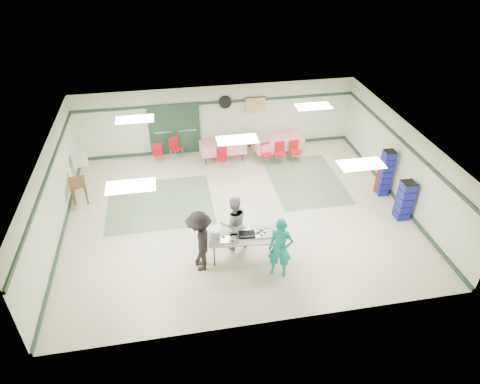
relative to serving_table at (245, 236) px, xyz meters
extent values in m
plane|color=beige|center=(0.14, 2.08, -0.72)|extent=(11.00, 11.00, 0.00)
plane|color=silver|center=(0.14, 2.08, 1.98)|extent=(11.00, 11.00, 0.00)
plane|color=beige|center=(0.14, 6.58, 0.63)|extent=(11.00, 0.00, 11.00)
plane|color=beige|center=(0.14, -2.42, 0.63)|extent=(11.00, 0.00, 11.00)
plane|color=beige|center=(-5.36, 2.08, 0.63)|extent=(0.00, 9.00, 9.00)
plane|color=beige|center=(5.64, 2.08, 0.63)|extent=(0.00, 9.00, 9.00)
cube|color=#1E3826|center=(0.14, 6.55, 1.33)|extent=(11.00, 0.06, 0.10)
cube|color=#1E3826|center=(0.14, 6.55, -0.66)|extent=(11.00, 0.06, 0.12)
cube|color=#1E3826|center=(-5.33, 2.08, 1.33)|extent=(0.06, 9.00, 0.10)
cube|color=#1E3826|center=(-5.33, 2.08, -0.66)|extent=(0.06, 9.00, 0.12)
cube|color=#1E3826|center=(5.61, 2.08, 1.33)|extent=(0.06, 9.00, 0.10)
cube|color=#1E3826|center=(5.61, 2.08, -0.66)|extent=(0.06, 9.00, 0.12)
cube|color=slate|center=(-2.36, 3.08, -0.72)|extent=(3.50, 3.00, 0.01)
cube|color=slate|center=(2.94, 3.58, -0.72)|extent=(2.50, 3.50, 0.01)
cube|color=gray|center=(-2.06, 6.52, 0.33)|extent=(0.90, 0.06, 2.10)
cube|color=gray|center=(-1.11, 6.52, 0.33)|extent=(0.90, 0.06, 2.10)
cube|color=#1E3826|center=(-1.59, 6.50, 0.33)|extent=(2.00, 0.03, 2.15)
cylinder|color=black|center=(0.44, 6.52, 1.33)|extent=(0.50, 0.10, 0.50)
cube|color=#CEB881|center=(1.64, 6.52, 1.13)|extent=(0.80, 0.02, 0.60)
cube|color=#B0B0AB|center=(0.00, 0.00, 0.02)|extent=(2.12, 1.02, 0.04)
cylinder|color=black|center=(-0.91, -0.25, -0.36)|extent=(0.04, 0.04, 0.72)
cylinder|color=black|center=(0.85, -0.41, -0.36)|extent=(0.04, 0.04, 0.72)
cylinder|color=black|center=(-0.85, 0.41, -0.36)|extent=(0.04, 0.04, 0.72)
cylinder|color=black|center=(0.91, 0.25, -0.36)|extent=(0.04, 0.04, 0.72)
cube|color=silver|center=(0.47, -0.02, 0.05)|extent=(0.62, 0.49, 0.02)
cube|color=silver|center=(-0.11, 0.17, 0.05)|extent=(0.61, 0.48, 0.02)
cube|color=silver|center=(-0.49, -0.08, 0.05)|extent=(0.56, 0.45, 0.02)
cube|color=black|center=(0.04, -0.02, 0.08)|extent=(0.48, 0.33, 0.08)
cube|color=white|center=(-0.81, 0.09, 0.15)|extent=(0.27, 0.25, 0.23)
imported|color=teal|center=(0.78, -0.85, 0.17)|extent=(0.76, 0.64, 1.79)
imported|color=#99999E|center=(-0.24, 0.49, 0.14)|extent=(0.90, 0.74, 1.71)
imported|color=black|center=(-1.28, -0.23, 0.21)|extent=(0.89, 1.30, 1.86)
cube|color=red|center=(2.39, 5.66, 0.02)|extent=(2.07, 1.13, 0.05)
cube|color=red|center=(2.39, 5.66, -0.17)|extent=(2.07, 1.15, 0.40)
cylinder|color=black|center=(1.63, 5.22, -0.36)|extent=(0.04, 0.04, 0.72)
cylinder|color=black|center=(3.25, 5.46, -0.36)|extent=(0.04, 0.04, 0.72)
cylinder|color=black|center=(1.53, 5.86, -0.36)|extent=(0.04, 0.04, 0.72)
cylinder|color=black|center=(3.15, 6.11, -0.36)|extent=(0.04, 0.04, 0.72)
cube|color=red|center=(0.19, 5.66, 0.02)|extent=(1.78, 0.83, 0.05)
cube|color=red|center=(0.19, 5.66, -0.17)|extent=(1.78, 0.85, 0.40)
cylinder|color=black|center=(-0.53, 5.34, -0.36)|extent=(0.04, 0.04, 0.72)
cylinder|color=black|center=(0.93, 5.40, -0.36)|extent=(0.04, 0.04, 0.72)
cylinder|color=black|center=(-0.55, 5.92, -0.36)|extent=(0.04, 0.04, 0.72)
cylinder|color=black|center=(0.91, 5.98, -0.36)|extent=(0.04, 0.04, 0.72)
cube|color=red|center=(2.34, 5.01, -0.29)|extent=(0.40, 0.40, 0.04)
cube|color=red|center=(2.35, 5.19, -0.07)|extent=(0.39, 0.05, 0.39)
cylinder|color=silver|center=(2.18, 4.86, -0.51)|extent=(0.02, 0.02, 0.41)
cylinder|color=silver|center=(2.50, 4.85, -0.51)|extent=(0.02, 0.02, 0.41)
cylinder|color=silver|center=(2.19, 5.17, -0.51)|extent=(0.02, 0.02, 0.41)
cylinder|color=silver|center=(2.51, 5.16, -0.51)|extent=(0.02, 0.02, 0.41)
cube|color=red|center=(1.82, 5.01, -0.29)|extent=(0.51, 0.51, 0.04)
cube|color=red|center=(1.76, 5.18, -0.07)|extent=(0.39, 0.17, 0.40)
cylinder|color=silver|center=(1.72, 4.81, -0.51)|extent=(0.02, 0.02, 0.42)
cylinder|color=silver|center=(2.02, 4.92, -0.51)|extent=(0.02, 0.02, 0.42)
cylinder|color=silver|center=(1.61, 5.11, -0.51)|extent=(0.02, 0.02, 0.42)
cylinder|color=silver|center=(1.91, 5.21, -0.51)|extent=(0.02, 0.02, 0.42)
cube|color=red|center=(2.94, 5.01, -0.28)|extent=(0.45, 0.45, 0.04)
cube|color=red|center=(2.92, 5.19, -0.06)|extent=(0.40, 0.10, 0.40)
cylinder|color=silver|center=(2.81, 4.83, -0.51)|extent=(0.02, 0.02, 0.42)
cylinder|color=silver|center=(3.12, 4.88, -0.51)|extent=(0.02, 0.02, 0.42)
cylinder|color=silver|center=(2.76, 5.15, -0.51)|extent=(0.02, 0.02, 0.42)
cylinder|color=silver|center=(3.08, 5.19, -0.51)|extent=(0.02, 0.02, 0.42)
cube|color=red|center=(0.04, 5.01, -0.29)|extent=(0.47, 0.47, 0.04)
cube|color=red|center=(0.08, 5.18, -0.07)|extent=(0.39, 0.13, 0.39)
cylinder|color=silver|center=(-0.14, 4.90, -0.51)|extent=(0.02, 0.02, 0.41)
cylinder|color=silver|center=(0.16, 4.82, -0.51)|extent=(0.02, 0.02, 0.41)
cylinder|color=silver|center=(-0.07, 5.20, -0.51)|extent=(0.02, 0.02, 0.41)
cylinder|color=silver|center=(0.23, 5.13, -0.51)|extent=(0.02, 0.02, 0.41)
cube|color=red|center=(-1.59, 6.06, -0.26)|extent=(0.57, 0.57, 0.04)
cube|color=red|center=(-1.69, 6.23, -0.02)|extent=(0.39, 0.24, 0.42)
cylinder|color=silver|center=(-1.66, 5.83, -0.50)|extent=(0.02, 0.02, 0.44)
cylinder|color=silver|center=(-1.36, 6.00, -0.50)|extent=(0.02, 0.02, 0.44)
cylinder|color=silver|center=(-1.82, 6.13, -0.50)|extent=(0.02, 0.02, 0.44)
cylinder|color=silver|center=(-1.53, 6.29, -0.50)|extent=(0.02, 0.02, 0.44)
cube|color=red|center=(-2.32, 5.86, -0.32)|extent=(0.37, 0.37, 0.04)
cube|color=red|center=(-2.33, 6.03, -0.12)|extent=(0.36, 0.04, 0.36)
cylinder|color=silver|center=(-2.47, 5.72, -0.53)|extent=(0.02, 0.02, 0.38)
cylinder|color=silver|center=(-2.18, 5.72, -0.53)|extent=(0.02, 0.02, 0.38)
cylinder|color=silver|center=(-2.47, 6.01, -0.53)|extent=(0.02, 0.02, 0.38)
cylinder|color=silver|center=(-2.18, 6.01, -0.53)|extent=(0.02, 0.02, 0.38)
cube|color=navy|center=(5.29, 2.30, 0.12)|extent=(0.38, 0.38, 1.69)
cube|color=maroon|center=(5.29, 2.34, -0.25)|extent=(0.43, 0.43, 0.95)
cube|color=navy|center=(5.29, 0.90, -0.05)|extent=(0.42, 0.42, 1.35)
cube|color=brown|center=(-5.01, 3.74, 0.00)|extent=(0.66, 0.88, 0.05)
cube|color=brown|center=(-5.14, 3.38, -0.37)|extent=(0.05, 0.05, 0.70)
cube|color=brown|center=(-4.74, 3.46, -0.37)|extent=(0.05, 0.05, 0.70)
cube|color=brown|center=(-5.27, 4.02, -0.37)|extent=(0.05, 0.05, 0.70)
cube|color=brown|center=(-4.87, 4.10, -0.37)|extent=(0.05, 0.05, 0.70)
cube|color=silver|center=(-5.01, 4.91, 0.21)|extent=(0.48, 0.42, 0.37)
cylinder|color=brown|center=(-5.09, 3.31, 0.01)|extent=(0.05, 0.23, 1.41)
camera|label=1|loc=(-1.77, -9.02, 7.70)|focal=32.00mm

